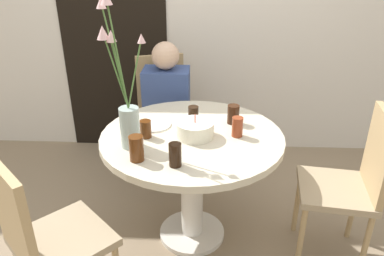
# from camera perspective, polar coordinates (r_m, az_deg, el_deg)

# --- Properties ---
(ground_plane) EXTENTS (16.00, 16.00, 0.00)m
(ground_plane) POSITION_cam_1_polar(r_m,az_deg,el_deg) (2.55, 0.00, -15.82)
(ground_plane) COLOR #89755B
(wall_back) EXTENTS (8.00, 0.05, 2.60)m
(wall_back) POSITION_cam_1_polar(r_m,az_deg,el_deg) (3.20, 1.11, 18.66)
(wall_back) COLOR silver
(wall_back) RESTS_ON ground_plane
(doorway_panel) EXTENTS (0.90, 0.01, 2.05)m
(doorway_panel) POSITION_cam_1_polar(r_m,az_deg,el_deg) (3.31, -11.86, 13.56)
(doorway_panel) COLOR black
(doorway_panel) RESTS_ON ground_plane
(dining_table) EXTENTS (1.05, 1.05, 0.73)m
(dining_table) POSITION_cam_1_polar(r_m,az_deg,el_deg) (2.21, 0.00, -4.44)
(dining_table) COLOR beige
(dining_table) RESTS_ON ground_plane
(chair_near_front) EXTENTS (0.50, 0.50, 0.94)m
(chair_near_front) POSITION_cam_1_polar(r_m,az_deg,el_deg) (3.02, -4.38, 3.20)
(chair_near_front) COLOR #9E896B
(chair_near_front) RESTS_ON ground_plane
(chair_left_flank) EXTENTS (0.57, 0.57, 0.94)m
(chair_left_flank) POSITION_cam_1_polar(r_m,az_deg,el_deg) (1.86, -21.69, -14.91)
(chair_left_flank) COLOR #9E896B
(chair_left_flank) RESTS_ON ground_plane
(chair_right_flank) EXTENTS (0.45, 0.45, 0.94)m
(chair_right_flank) POSITION_cam_1_polar(r_m,az_deg,el_deg) (2.27, 23.25, -7.21)
(chair_right_flank) COLOR #9E896B
(chair_right_flank) RESTS_ON ground_plane
(birthday_cake) EXTENTS (0.21, 0.21, 0.13)m
(birthday_cake) POSITION_cam_1_polar(r_m,az_deg,el_deg) (2.09, 0.46, -0.23)
(birthday_cake) COLOR white
(birthday_cake) RESTS_ON dining_table
(flower_vase) EXTENTS (0.24, 0.15, 0.79)m
(flower_vase) POSITION_cam_1_polar(r_m,az_deg,el_deg) (1.94, -10.17, 3.89)
(flower_vase) COLOR #9EB2AD
(flower_vase) RESTS_ON dining_table
(side_plate) EXTENTS (0.20, 0.20, 0.01)m
(side_plate) POSITION_cam_1_polar(r_m,az_deg,el_deg) (2.25, -5.83, 0.48)
(side_plate) COLOR white
(side_plate) RESTS_ON dining_table
(drink_glass_0) EXTENTS (0.06, 0.06, 0.12)m
(drink_glass_0) POSITION_cam_1_polar(r_m,az_deg,el_deg) (1.81, -2.58, -4.10)
(drink_glass_0) COLOR black
(drink_glass_0) RESTS_ON dining_table
(drink_glass_1) EXTENTS (0.06, 0.06, 0.10)m
(drink_glass_1) POSITION_cam_1_polar(r_m,az_deg,el_deg) (2.27, 0.32, 2.11)
(drink_glass_1) COLOR black
(drink_glass_1) RESTS_ON dining_table
(drink_glass_2) EXTENTS (0.06, 0.06, 0.11)m
(drink_glass_2) POSITION_cam_1_polar(r_m,az_deg,el_deg) (2.11, 6.93, 0.17)
(drink_glass_2) COLOR maroon
(drink_glass_2) RESTS_ON dining_table
(drink_glass_3) EXTENTS (0.07, 0.07, 0.13)m
(drink_glass_3) POSITION_cam_1_polar(r_m,az_deg,el_deg) (1.87, -8.46, -3.08)
(drink_glass_3) COLOR #51280F
(drink_glass_3) RESTS_ON dining_table
(drink_glass_4) EXTENTS (0.06, 0.06, 0.10)m
(drink_glass_4) POSITION_cam_1_polar(r_m,az_deg,el_deg) (2.10, -7.06, -0.15)
(drink_glass_4) COLOR #51280F
(drink_glass_4) RESTS_ON dining_table
(drink_glass_5) EXTENTS (0.07, 0.07, 0.11)m
(drink_glass_5) POSITION_cam_1_polar(r_m,az_deg,el_deg) (2.27, 6.31, 2.09)
(drink_glass_5) COLOR #33190C
(drink_glass_5) RESTS_ON dining_table
(person_woman) EXTENTS (0.34, 0.24, 1.10)m
(person_woman) POSITION_cam_1_polar(r_m,az_deg,el_deg) (2.89, -3.78, 1.65)
(person_woman) COLOR #383333
(person_woman) RESTS_ON ground_plane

